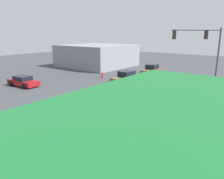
# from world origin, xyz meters

# --- Properties ---
(ground_plane) EXTENTS (109.66, 109.66, 0.00)m
(ground_plane) POSITION_xyz_m (0.00, 0.00, 0.00)
(ground_plane) COLOR #3D3F44
(crosswalk_markings) EXTENTS (11.31, 4.40, 0.01)m
(crosswalk_markings) POSITION_xyz_m (0.00, -7.47, 0.00)
(crosswalk_markings) COLOR silver
(crosswalk_markings) RESTS_ON ground_plane
(traffic_signal_mast) EXTENTS (3.79, 3.79, 7.20)m
(traffic_signal_mast) POSITION_xyz_m (6.83, -6.83, 5.05)
(traffic_signal_mast) COLOR #47474C
(traffic_signal_mast) RESTS_ON ground_plane
(car_1) EXTENTS (2.25, 4.82, 1.55)m
(car_1) POSITION_xyz_m (-3.39, -2.21, 0.72)
(car_1) COLOR #144728
(car_1) RESTS_ON ground_plane
(car_2) EXTENTS (2.17, 4.89, 1.56)m
(car_2) POSITION_xyz_m (4.61, -6.73, 0.73)
(car_2) COLOR navy
(car_2) RESTS_ON ground_plane
(car_3) EXTENTS (2.29, 4.56, 1.33)m
(car_3) POSITION_xyz_m (-2.18, 12.78, 0.62)
(car_3) COLOR maroon
(car_3) RESTS_ON ground_plane
(car_4) EXTENTS (4.64, 2.15, 1.69)m
(car_4) POSITION_xyz_m (15.11, 3.46, 0.76)
(car_4) COLOR brown
(car_4) RESTS_ON ground_plane
(car_6) EXTENTS (4.88, 2.29, 1.60)m
(car_6) POSITION_xyz_m (7.69, 3.49, 0.72)
(car_6) COLOR brown
(car_6) RESTS_ON ground_plane
(corner_building) EXTENTS (12.67, 12.67, 4.34)m
(corner_building) POSITION_xyz_m (17.07, 17.06, 2.17)
(corner_building) COLOR gray
(corner_building) RESTS_ON ground_plane
(fire_hydrant) EXTENTS (0.22, 0.22, 0.86)m
(fire_hydrant) POSITION_xyz_m (8.22, 8.24, 0.43)
(fire_hydrant) COLOR red
(fire_hydrant) RESTS_ON ground_plane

